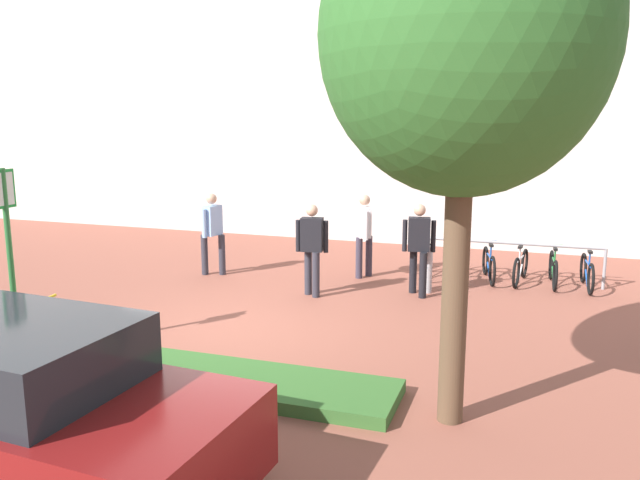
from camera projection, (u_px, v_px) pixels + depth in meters
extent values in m
plane|color=brown|center=(237.00, 328.00, 10.23)|extent=(60.00, 60.00, 0.00)
cube|color=silver|center=(368.00, 49.00, 16.77)|extent=(28.00, 1.20, 10.00)
cube|color=#336028|center=(134.00, 367.00, 8.47)|extent=(7.00, 1.10, 0.16)
cylinder|color=brown|center=(455.00, 292.00, 6.89)|extent=(0.28, 0.28, 2.93)
ellipsoid|color=#2D6628|center=(466.00, 35.00, 6.38)|extent=(2.93, 2.93, 3.23)
cylinder|color=#2D7238|center=(11.00, 264.00, 8.82)|extent=(0.08, 0.08, 2.63)
cube|color=#198C33|center=(4.00, 189.00, 8.62)|extent=(0.04, 0.36, 0.52)
cube|color=white|center=(4.00, 189.00, 8.62)|extent=(0.04, 0.30, 0.44)
torus|color=black|center=(56.00, 332.00, 9.04)|extent=(0.66, 0.12, 0.66)
cylinder|color=gold|center=(23.00, 315.00, 9.11)|extent=(0.84, 0.12, 0.04)
cylinder|color=gold|center=(31.00, 333.00, 9.14)|extent=(0.61, 0.09, 0.44)
cylinder|color=gold|center=(11.00, 306.00, 9.13)|extent=(0.04, 0.04, 0.28)
cube|color=black|center=(10.00, 295.00, 9.10)|extent=(0.21, 0.10, 0.05)
cylinder|color=gold|center=(46.00, 299.00, 8.97)|extent=(0.08, 0.42, 0.04)
cylinder|color=#99999E|center=(414.00, 256.00, 13.58)|extent=(0.06, 0.06, 0.80)
cylinder|color=#99999E|center=(604.00, 269.00, 12.42)|extent=(0.06, 0.06, 0.80)
cylinder|color=#99999E|center=(506.00, 243.00, 12.92)|extent=(3.70, 0.06, 0.06)
torus|color=black|center=(427.00, 267.00, 13.04)|extent=(0.13, 0.61, 0.61)
torus|color=black|center=(429.00, 257.00, 13.95)|extent=(0.13, 0.61, 0.61)
cylinder|color=#1E7233|center=(428.00, 252.00, 13.46)|extent=(0.13, 0.77, 0.03)
cylinder|color=#1E7233|center=(428.00, 262.00, 13.59)|extent=(0.10, 0.56, 0.40)
cylinder|color=#1E7233|center=(428.00, 248.00, 13.27)|extent=(0.03, 0.03, 0.26)
cube|color=black|center=(428.00, 241.00, 13.24)|extent=(0.10, 0.19, 0.05)
cylinder|color=#1E7233|center=(429.00, 238.00, 13.75)|extent=(0.39, 0.08, 0.04)
torus|color=black|center=(454.00, 268.00, 12.91)|extent=(0.10, 0.61, 0.61)
torus|color=black|center=(462.00, 259.00, 13.76)|extent=(0.10, 0.61, 0.61)
cylinder|color=#1E7233|center=(459.00, 254.00, 13.30)|extent=(0.08, 0.77, 0.03)
cylinder|color=#1E7233|center=(459.00, 264.00, 13.43)|extent=(0.07, 0.56, 0.40)
cylinder|color=#1E7233|center=(457.00, 250.00, 13.12)|extent=(0.03, 0.03, 0.26)
cube|color=black|center=(458.00, 243.00, 13.10)|extent=(0.09, 0.19, 0.05)
cylinder|color=#1E7233|center=(462.00, 239.00, 13.58)|extent=(0.39, 0.06, 0.04)
torus|color=black|center=(492.00, 271.00, 12.67)|extent=(0.19, 0.60, 0.61)
torus|color=black|center=(485.00, 261.00, 13.58)|extent=(0.19, 0.60, 0.61)
cylinder|color=#194CA5|center=(489.00, 256.00, 13.09)|extent=(0.20, 0.76, 0.03)
cylinder|color=#194CA5|center=(488.00, 266.00, 13.22)|extent=(0.15, 0.55, 0.40)
cylinder|color=#194CA5|center=(491.00, 252.00, 12.90)|extent=(0.03, 0.03, 0.26)
cube|color=black|center=(491.00, 245.00, 12.87)|extent=(0.11, 0.20, 0.05)
cylinder|color=#194CA5|center=(487.00, 241.00, 13.39)|extent=(0.39, 0.12, 0.04)
torus|color=black|center=(516.00, 273.00, 12.53)|extent=(0.14, 0.61, 0.61)
torus|color=black|center=(525.00, 263.00, 13.35)|extent=(0.14, 0.61, 0.61)
cylinder|color=silver|center=(521.00, 258.00, 12.90)|extent=(0.14, 0.77, 0.03)
cylinder|color=silver|center=(521.00, 268.00, 13.02)|extent=(0.11, 0.56, 0.40)
cylinder|color=silver|center=(520.00, 254.00, 12.73)|extent=(0.03, 0.03, 0.26)
cube|color=black|center=(520.00, 247.00, 12.70)|extent=(0.10, 0.19, 0.05)
cylinder|color=silver|center=(525.00, 243.00, 13.17)|extent=(0.39, 0.09, 0.04)
torus|color=black|center=(555.00, 276.00, 12.30)|extent=(0.09, 0.61, 0.61)
torus|color=black|center=(551.00, 265.00, 13.19)|extent=(0.09, 0.61, 0.61)
cylinder|color=#1E7233|center=(554.00, 260.00, 12.70)|extent=(0.08, 0.77, 0.03)
cylinder|color=#1E7233|center=(553.00, 271.00, 12.84)|extent=(0.07, 0.56, 0.40)
cylinder|color=#1E7233|center=(555.00, 257.00, 12.52)|extent=(0.03, 0.03, 0.26)
cube|color=black|center=(555.00, 249.00, 12.49)|extent=(0.08, 0.19, 0.05)
cylinder|color=#1E7233|center=(553.00, 245.00, 13.00)|extent=(0.39, 0.06, 0.04)
torus|color=black|center=(591.00, 279.00, 12.05)|extent=(0.10, 0.61, 0.61)
torus|color=black|center=(583.00, 268.00, 12.94)|extent=(0.10, 0.61, 0.61)
cylinder|color=#194CA5|center=(588.00, 263.00, 12.46)|extent=(0.10, 0.77, 0.03)
cylinder|color=#194CA5|center=(586.00, 274.00, 12.59)|extent=(0.08, 0.56, 0.40)
cylinder|color=#194CA5|center=(590.00, 259.00, 12.28)|extent=(0.03, 0.03, 0.26)
cube|color=black|center=(590.00, 252.00, 12.25)|extent=(0.09, 0.19, 0.05)
cylinder|color=#194CA5|center=(586.00, 247.00, 12.75)|extent=(0.39, 0.07, 0.04)
cylinder|color=#ADADB2|center=(428.00, 269.00, 12.19)|extent=(0.16, 0.16, 0.90)
cylinder|color=#2D2D38|center=(205.00, 255.00, 13.57)|extent=(0.14, 0.14, 0.85)
cylinder|color=#2D2D38|center=(222.00, 255.00, 13.58)|extent=(0.14, 0.14, 0.85)
cube|color=#8CB2E5|center=(212.00, 220.00, 13.43)|extent=(0.31, 0.44, 0.62)
cylinder|color=#8CB2E5|center=(204.00, 224.00, 13.22)|extent=(0.09, 0.09, 0.59)
cylinder|color=#8CB2E5|center=(220.00, 220.00, 13.66)|extent=(0.09, 0.09, 0.59)
sphere|color=tan|center=(211.00, 199.00, 13.35)|extent=(0.22, 0.22, 0.22)
cylinder|color=#383342|center=(359.00, 258.00, 13.27)|extent=(0.14, 0.14, 0.85)
cylinder|color=#383342|center=(369.00, 256.00, 13.47)|extent=(0.14, 0.14, 0.85)
cube|color=white|center=(364.00, 222.00, 13.23)|extent=(0.37, 0.46, 0.62)
cylinder|color=white|center=(366.00, 226.00, 12.98)|extent=(0.09, 0.09, 0.59)
cylinder|color=white|center=(363.00, 221.00, 13.49)|extent=(0.09, 0.09, 0.59)
sphere|color=tan|center=(365.00, 200.00, 13.14)|extent=(0.22, 0.22, 0.22)
cylinder|color=#2D2D38|center=(316.00, 275.00, 11.89)|extent=(0.14, 0.14, 0.85)
cylinder|color=#2D2D38|center=(308.00, 272.00, 12.09)|extent=(0.14, 0.14, 0.85)
cube|color=black|center=(312.00, 235.00, 11.85)|extent=(0.43, 0.29, 0.62)
cylinder|color=black|center=(326.00, 237.00, 11.81)|extent=(0.09, 0.09, 0.59)
cylinder|color=black|center=(298.00, 236.00, 11.90)|extent=(0.09, 0.09, 0.59)
sphere|color=tan|center=(312.00, 210.00, 11.76)|extent=(0.22, 0.22, 0.22)
cylinder|color=black|center=(413.00, 271.00, 12.19)|extent=(0.14, 0.14, 0.85)
cylinder|color=black|center=(423.00, 275.00, 11.84)|extent=(0.14, 0.14, 0.85)
cube|color=black|center=(419.00, 234.00, 11.88)|extent=(0.44, 0.31, 0.62)
cylinder|color=black|center=(405.00, 236.00, 11.92)|extent=(0.09, 0.09, 0.59)
cylinder|color=black|center=(433.00, 236.00, 11.85)|extent=(0.09, 0.09, 0.59)
sphere|color=tan|center=(420.00, 210.00, 11.79)|extent=(0.22, 0.22, 0.22)
cube|color=maroon|center=(18.00, 424.00, 5.80)|extent=(4.41, 2.09, 0.76)
cylinder|color=black|center=(213.00, 438.00, 6.12)|extent=(0.65, 0.26, 0.64)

